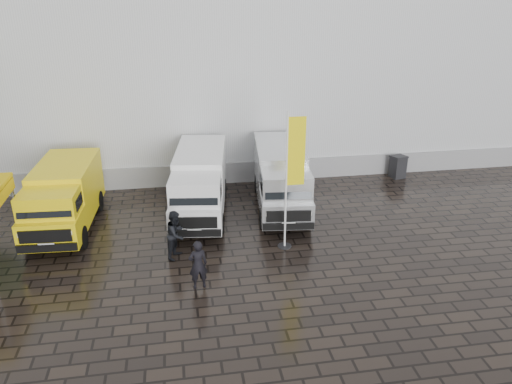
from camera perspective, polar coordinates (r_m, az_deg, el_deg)
ground at (r=16.96m, az=2.54°, el=-8.53°), size 120.00×120.00×0.00m
exhibition_hall at (r=30.74m, az=0.23°, el=17.48°), size 44.00×16.00×12.00m
hall_plinth at (r=24.17m, az=3.39°, el=2.59°), size 44.00×0.15×1.00m
van_yellow at (r=20.29m, az=-21.10°, el=-0.83°), size 2.31×5.36×2.43m
van_white at (r=20.34m, az=-6.42°, el=0.82°), size 2.70×6.02×2.52m
van_silver at (r=20.75m, az=2.86°, el=1.37°), size 2.55×5.97×2.51m
flagpole at (r=17.06m, az=4.09°, el=2.03°), size 0.88×0.50×4.99m
wheelie_bin at (r=25.33m, az=15.90°, el=2.81°), size 0.80×0.80×1.10m
person_front at (r=15.59m, az=-6.64°, el=-8.25°), size 0.65×0.48×1.63m
person_tent at (r=17.35m, az=-9.12°, el=-4.80°), size 0.97×1.05×1.73m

